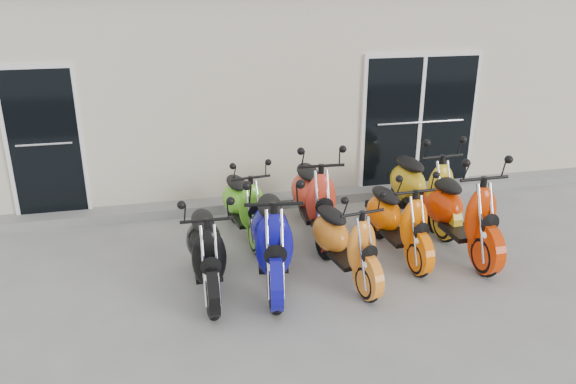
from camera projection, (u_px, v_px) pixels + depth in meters
name	position (u px, v px, depth m)	size (l,w,h in m)	color
ground	(299.00, 263.00, 7.14)	(80.00, 80.00, 0.00)	gray
building	(235.00, 75.00, 11.32)	(14.00, 6.00, 3.20)	beige
front_step	(268.00, 201.00, 8.95)	(14.00, 0.40, 0.15)	gray
door_left	(44.00, 139.00, 7.98)	(1.07, 0.08, 2.22)	black
door_right	(419.00, 118.00, 9.24)	(2.02, 0.08, 2.22)	black
scooter_front_black	(206.00, 239.00, 6.30)	(0.64, 1.75, 1.30)	black
scooter_front_blue	(272.00, 226.00, 6.46)	(0.71, 1.96, 1.45)	#0F0D92
scooter_front_orange_a	(345.00, 231.00, 6.58)	(0.60, 1.66, 1.23)	orange
scooter_front_orange_b	(398.00, 210.00, 7.14)	(0.62, 1.71, 1.27)	#FF6902
scooter_front_red	(461.00, 200.00, 7.21)	(0.71, 1.96, 1.45)	red
scooter_back_green	(243.00, 195.00, 7.69)	(0.60, 1.66, 1.23)	#66C928
scooter_back_red	(313.00, 186.00, 7.75)	(0.70, 1.92, 1.42)	red
scooter_back_yellow	(423.00, 177.00, 8.10)	(0.70, 1.93, 1.43)	gold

